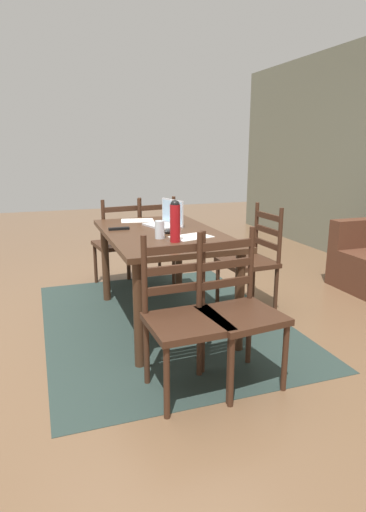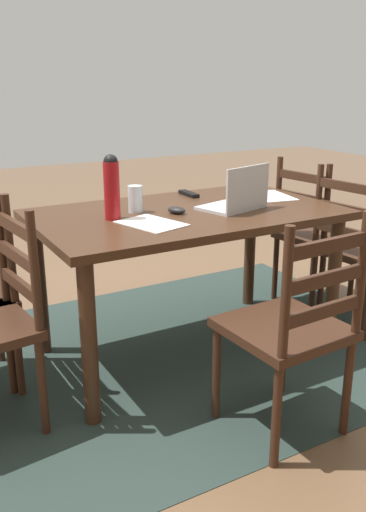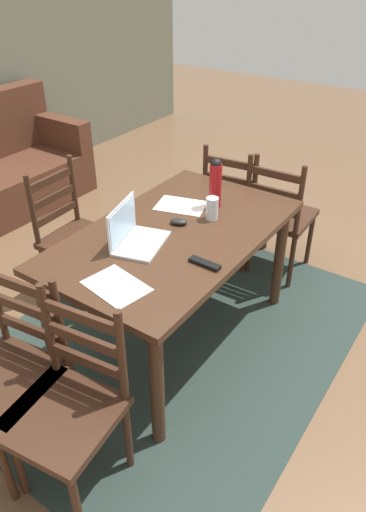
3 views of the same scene
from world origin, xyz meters
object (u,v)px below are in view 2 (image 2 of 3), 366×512
(chair_left_near, at_px, (316,235))
(water_bottle, at_px, (112,186))
(tv_remote, at_px, (189,194))
(drinking_glass, at_px, (135,199))
(computer_mouse, at_px, (177,210))
(dining_table, at_px, (187,230))
(laptop, at_px, (238,198))
(chair_left_far, at_px, (358,250))
(chair_far_head, at_px, (291,330))

(chair_left_near, xyz_separation_m, water_bottle, (1.44, 0.16, 0.47))
(water_bottle, distance_m, tv_remote, 0.67)
(chair_left_near, bearing_deg, drinking_glass, 3.68)
(computer_mouse, bearing_deg, tv_remote, -150.85)
(dining_table, distance_m, laptop, 0.30)
(water_bottle, height_order, drinking_glass, water_bottle)
(chair_left_near, relative_size, laptop, 2.58)
(chair_left_far, xyz_separation_m, tv_remote, (0.85, -0.50, 0.33))
(chair_far_head, bearing_deg, chair_left_near, -136.40)
(chair_left_far, height_order, chair_left_near, same)
(water_bottle, distance_m, computer_mouse, 0.35)
(chair_far_head, bearing_deg, dining_table, -89.86)
(computer_mouse, xyz_separation_m, tv_remote, (-0.27, -0.35, -0.01))
(chair_left_far, relative_size, laptop, 2.58)
(chair_far_head, distance_m, drinking_glass, 1.02)
(chair_left_near, distance_m, laptop, 0.94)
(drinking_glass, bearing_deg, laptop, 157.08)
(chair_far_head, relative_size, chair_left_near, 1.00)
(dining_table, distance_m, drinking_glass, 0.31)
(chair_far_head, relative_size, laptop, 2.58)
(water_bottle, bearing_deg, tv_remote, -153.08)
(drinking_glass, relative_size, tv_remote, 0.78)
(chair_far_head, distance_m, laptop, 0.84)
(chair_left_far, xyz_separation_m, laptop, (0.81, -0.08, 0.37))
(laptop, xyz_separation_m, drinking_glass, (0.47, -0.20, 0.01))
(chair_left_near, bearing_deg, water_bottle, 6.15)
(chair_left_far, distance_m, laptop, 0.90)
(chair_left_near, bearing_deg, chair_far_head, 43.60)
(chair_far_head, xyz_separation_m, drinking_glass, (0.24, -0.91, 0.38))
(water_bottle, height_order, computer_mouse, water_bottle)
(dining_table, relative_size, laptop, 4.11)
(chair_left_far, height_order, laptop, laptop)
(chair_left_far, xyz_separation_m, computer_mouse, (1.12, -0.15, 0.33))
(water_bottle, distance_m, drinking_glass, 0.19)
(chair_left_near, distance_m, drinking_glass, 1.35)
(dining_table, xyz_separation_m, chair_far_head, (-0.00, 0.82, -0.21))
(computer_mouse, bearing_deg, dining_table, 178.31)
(computer_mouse, bearing_deg, water_bottle, -31.71)
(dining_table, relative_size, computer_mouse, 15.13)
(water_bottle, bearing_deg, chair_left_far, 171.93)
(dining_table, bearing_deg, computer_mouse, 21.22)
(dining_table, relative_size, water_bottle, 4.99)
(chair_far_head, bearing_deg, laptop, -107.98)
(chair_left_far, relative_size, drinking_glass, 7.12)
(laptop, height_order, tv_remote, laptop)
(chair_left_far, xyz_separation_m, drinking_glass, (1.29, -0.28, 0.38))
(water_bottle, xyz_separation_m, drinking_glass, (-0.15, -0.07, -0.09))
(chair_left_far, bearing_deg, chair_far_head, 31.32)
(dining_table, height_order, drinking_glass, drinking_glass)
(chair_far_head, height_order, chair_left_near, same)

